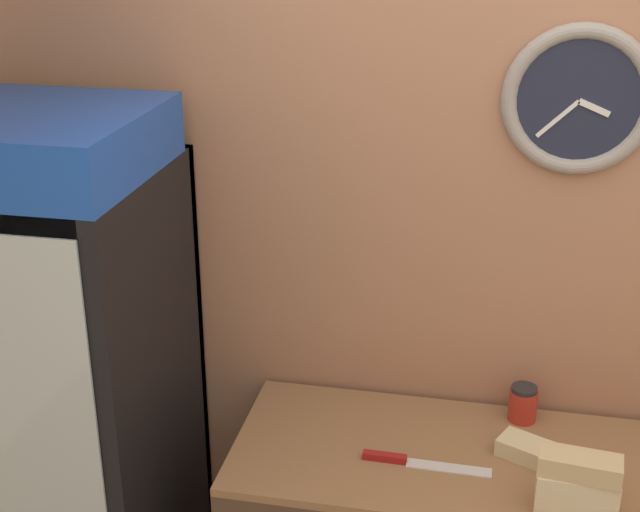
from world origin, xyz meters
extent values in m
cube|color=#AD7A5B|center=(0.00, 1.21, 1.35)|extent=(5.20, 0.06, 2.70)
torus|color=gray|center=(-0.01, 1.16, 1.92)|extent=(0.43, 0.05, 0.43)
cylinder|color=#1E2338|center=(-0.01, 1.16, 1.92)|extent=(0.35, 0.01, 0.35)
cube|color=white|center=(0.03, 1.15, 1.90)|extent=(0.09, 0.01, 0.05)
cube|color=white|center=(-0.06, 1.15, 1.87)|extent=(0.11, 0.01, 0.11)
cube|color=#8E6642|center=(0.00, 0.85, 0.90)|extent=(1.87, 0.61, 0.02)
cube|color=black|center=(-1.52, 1.14, 0.86)|extent=(0.74, 0.04, 1.73)
cube|color=black|center=(-1.17, 0.80, 0.86)|extent=(0.05, 0.71, 1.73)
cube|color=white|center=(-1.52, 1.11, 0.86)|extent=(0.64, 0.02, 1.63)
cube|color=silver|center=(-1.52, 0.44, 0.86)|extent=(0.64, 0.01, 1.63)
cube|color=blue|center=(-1.52, 0.77, 1.82)|extent=(0.74, 0.64, 0.18)
cube|color=silver|center=(-1.52, 0.78, 0.87)|extent=(0.62, 0.59, 0.01)
cube|color=silver|center=(-1.52, 0.78, 1.26)|extent=(0.62, 0.59, 0.01)
cylinder|color=#B2231E|center=(-1.46, 0.53, 1.33)|extent=(0.06, 0.06, 0.13)
cylinder|color=#B2231E|center=(-1.46, 0.53, 1.43)|extent=(0.02, 0.02, 0.06)
cylinder|color=orange|center=(-1.26, 0.54, 1.35)|extent=(0.08, 0.08, 0.17)
cylinder|color=orange|center=(-1.26, 0.54, 1.47)|extent=(0.03, 0.03, 0.07)
cube|color=beige|center=(0.05, 0.66, 0.94)|extent=(0.22, 0.10, 0.06)
cube|color=beige|center=(0.05, 0.66, 1.00)|extent=(0.22, 0.10, 0.06)
cube|color=tan|center=(0.05, 0.66, 1.06)|extent=(0.22, 0.11, 0.06)
cube|color=beige|center=(-0.06, 0.88, 0.94)|extent=(0.21, 0.17, 0.05)
cube|color=silver|center=(-0.29, 0.78, 0.92)|extent=(0.25, 0.05, 0.00)
cube|color=maroon|center=(-0.48, 0.78, 0.93)|extent=(0.13, 0.03, 0.02)
cylinder|color=#B72D23|center=(-0.08, 1.09, 0.97)|extent=(0.09, 0.09, 0.10)
cylinder|color=#262628|center=(-0.08, 1.09, 1.03)|extent=(0.08, 0.08, 0.01)
camera|label=1|loc=(-0.22, -1.39, 2.46)|focal=50.00mm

